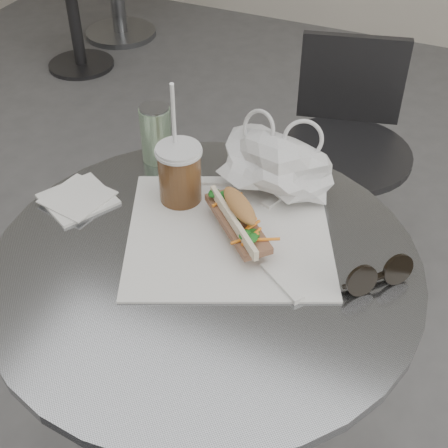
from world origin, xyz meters
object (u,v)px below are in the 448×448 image
at_px(cafe_table, 208,358).
at_px(bg_chair, 70,9).
at_px(banh_mi, 238,219).
at_px(sunglasses, 378,276).
at_px(iced_coffee, 180,173).
at_px(drink_can, 156,134).
at_px(chair_far, 339,182).

height_order(cafe_table, bg_chair, cafe_table).
xyz_separation_m(cafe_table, banh_mi, (0.03, 0.08, 0.31)).
bearing_deg(bg_chair, sunglasses, -62.85).
distance_m(iced_coffee, drink_can, 0.15).
bearing_deg(bg_chair, drink_can, -68.84).
bearing_deg(cafe_table, sunglasses, 11.97).
distance_m(bg_chair, drink_can, 2.06).
distance_m(cafe_table, drink_can, 0.47).
height_order(bg_chair, iced_coffee, iced_coffee).
xyz_separation_m(bg_chair, sunglasses, (1.86, -1.68, 0.44)).
bearing_deg(banh_mi, cafe_table, -65.27).
height_order(banh_mi, drink_can, drink_can).
relative_size(chair_far, drink_can, 6.10).
bearing_deg(chair_far, bg_chair, -42.10).
bearing_deg(iced_coffee, bg_chair, 132.25).
relative_size(cafe_table, banh_mi, 3.38).
distance_m(cafe_table, bg_chair, 2.35).
xyz_separation_m(bg_chair, banh_mi, (1.60, -1.66, 0.45)).
bearing_deg(drink_can, cafe_table, -47.04).
relative_size(sunglasses, drink_can, 0.87).
height_order(cafe_table, chair_far, chair_far).
height_order(bg_chair, drink_can, drink_can).
bearing_deg(sunglasses, drink_can, 114.36).
distance_m(chair_far, iced_coffee, 0.88).
relative_size(bg_chair, iced_coffee, 2.79).
distance_m(chair_far, bg_chair, 1.83).
distance_m(sunglasses, drink_can, 0.55).
distance_m(bg_chair, sunglasses, 2.54).
relative_size(bg_chair, sunglasses, 6.76).
xyz_separation_m(banh_mi, sunglasses, (0.26, -0.02, -0.02)).
distance_m(cafe_table, chair_far, 0.88).
height_order(sunglasses, drink_can, drink_can).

